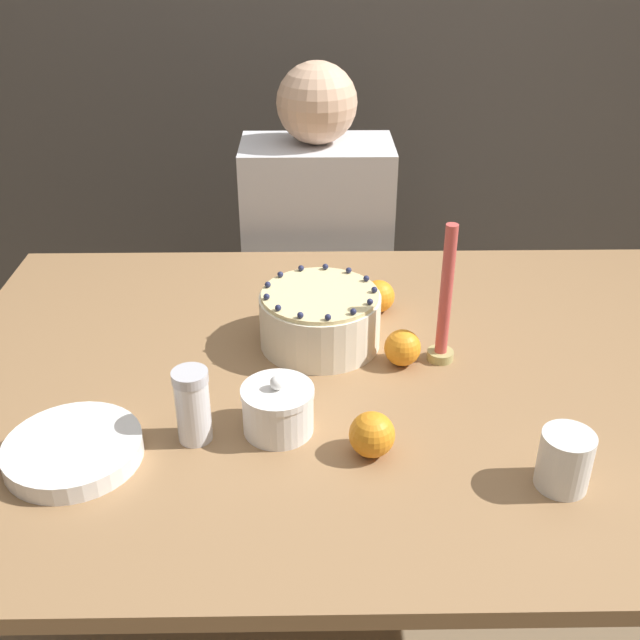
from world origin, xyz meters
The scene contains 11 objects.
dining_table centered at (0.00, 0.00, 0.67)m, with size 1.67×1.09×0.77m.
cake centered at (-0.12, 0.11, 0.83)m, with size 0.24×0.24×0.12m.
sugar_bowl centered at (-0.19, -0.17, 0.81)m, with size 0.12×0.12×0.11m.
sugar_shaker centered at (-0.33, -0.19, 0.84)m, with size 0.06×0.06×0.13m.
plate_stack centered at (-0.51, -0.24, 0.79)m, with size 0.22×0.22×0.03m.
candle centered at (0.11, 0.04, 0.88)m, with size 0.05×0.05×0.28m.
cup centered at (0.24, -0.31, 0.82)m, with size 0.08×0.08×0.09m.
orange_fruit_0 centered at (0.01, 0.24, 0.81)m, with size 0.07×0.07×0.07m.
orange_fruit_1 centered at (0.04, 0.03, 0.81)m, with size 0.07×0.07×0.07m.
orange_fruit_2 centered at (-0.04, -0.23, 0.81)m, with size 0.07×0.07×0.07m.
person_man_blue_shirt centered at (-0.12, 0.74, 0.52)m, with size 0.40×0.34×1.19m.
Camera 1 is at (-0.14, -1.17, 1.55)m, focal length 42.00 mm.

